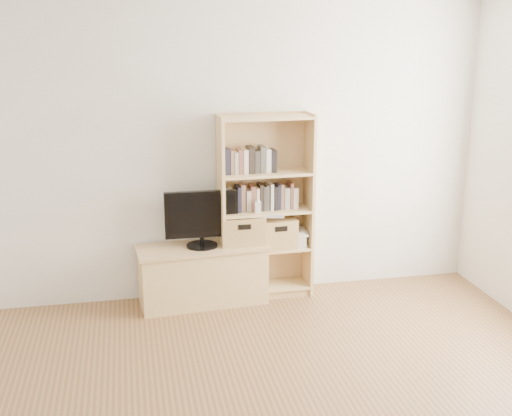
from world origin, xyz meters
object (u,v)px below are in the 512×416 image
object	(u,v)px
bookshelf	(266,208)
baby_monitor	(258,208)
basket_right	(277,232)
laptop	(264,213)
tv_stand	(203,276)
basket_left	(242,232)
television	(201,219)

from	to	relation	value
bookshelf	baby_monitor	xyz separation A→B (m)	(-0.09, -0.09, 0.03)
basket_right	laptop	xyz separation A→B (m)	(-0.12, -0.02, 0.19)
laptop	tv_stand	bearing A→B (deg)	-164.91
bookshelf	baby_monitor	world-z (taller)	bookshelf
basket_left	tv_stand	bearing A→B (deg)	-171.93
baby_monitor	basket_left	xyz separation A→B (m)	(-0.13, 0.08, -0.24)
bookshelf	tv_stand	bearing A→B (deg)	-176.06
tv_stand	television	world-z (taller)	television
tv_stand	television	xyz separation A→B (m)	(0.00, 0.00, 0.51)
television	basket_left	world-z (taller)	television
television	laptop	world-z (taller)	television
television	baby_monitor	size ratio (longest dim) A/B	6.26
bookshelf	basket_right	world-z (taller)	bookshelf
basket_left	bookshelf	bearing A→B (deg)	3.65
television	basket_left	distance (m)	0.38
bookshelf	basket_right	size ratio (longest dim) A/B	5.11
baby_monitor	laptop	distance (m)	0.12
baby_monitor	laptop	size ratio (longest dim) A/B	0.29
television	baby_monitor	distance (m)	0.49
bookshelf	television	size ratio (longest dim) A/B	2.62
basket_right	laptop	distance (m)	0.23
basket_right	television	bearing A→B (deg)	-179.44
baby_monitor	laptop	xyz separation A→B (m)	(0.06, 0.07, -0.07)
tv_stand	laptop	xyz separation A→B (m)	(0.54, 0.03, 0.53)
tv_stand	basket_left	bearing A→B (deg)	2.62
baby_monitor	tv_stand	bearing A→B (deg)	-173.66
bookshelf	laptop	size ratio (longest dim) A/B	4.69
tv_stand	television	bearing A→B (deg)	-4.77
baby_monitor	basket_left	size ratio (longest dim) A/B	0.26
baby_monitor	basket_left	distance (m)	0.28
bookshelf	baby_monitor	distance (m)	0.13
basket_right	basket_left	bearing A→B (deg)	177.58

